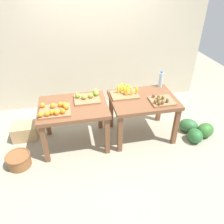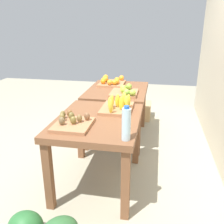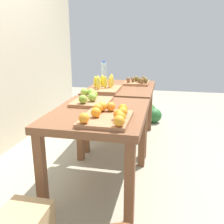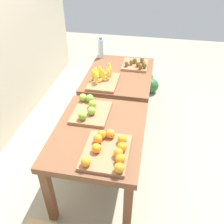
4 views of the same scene
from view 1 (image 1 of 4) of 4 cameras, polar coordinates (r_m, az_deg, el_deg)
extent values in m
plane|color=#9E9983|center=(3.86, -0.67, -6.66)|extent=(8.00, 8.00, 0.00)
cube|color=beige|center=(4.40, -4.47, 20.38)|extent=(4.40, 0.12, 3.00)
cube|color=brown|center=(3.40, -10.03, 1.21)|extent=(1.04, 0.80, 0.06)
cube|color=brown|center=(3.37, -16.95, -7.95)|extent=(0.07, 0.07, 0.67)
cube|color=brown|center=(3.37, -1.25, -6.17)|extent=(0.07, 0.07, 0.67)
cube|color=brown|center=(3.91, -16.53, -1.47)|extent=(0.07, 0.07, 0.67)
cube|color=brown|center=(3.91, -3.11, 0.04)|extent=(0.07, 0.07, 0.67)
cube|color=brown|center=(3.58, 8.09, 3.17)|extent=(1.04, 0.80, 0.06)
cube|color=brown|center=(3.40, 2.08, -5.73)|extent=(0.07, 0.07, 0.67)
cube|color=brown|center=(3.70, 16.11, -3.67)|extent=(0.07, 0.07, 0.67)
cube|color=brown|center=(3.94, -0.24, 0.37)|extent=(0.07, 0.07, 0.67)
cube|color=brown|center=(4.20, 12.17, 1.76)|extent=(0.07, 0.07, 0.67)
cube|color=#A76F4A|center=(3.29, -14.48, 0.24)|extent=(0.44, 0.36, 0.03)
sphere|color=orange|center=(3.31, -12.17, 1.89)|extent=(0.08, 0.08, 0.08)
sphere|color=orange|center=(3.16, -17.95, -0.63)|extent=(0.08, 0.08, 0.08)
sphere|color=orange|center=(3.16, -16.41, -0.39)|extent=(0.10, 0.10, 0.08)
sphere|color=orange|center=(3.33, -13.19, 1.96)|extent=(0.08, 0.08, 0.08)
sphere|color=orange|center=(3.16, -12.60, 0.23)|extent=(0.11, 0.11, 0.08)
sphere|color=orange|center=(3.32, -15.01, 1.63)|extent=(0.11, 0.11, 0.08)
sphere|color=orange|center=(3.17, -15.36, -0.03)|extent=(0.11, 0.11, 0.08)
sphere|color=orange|center=(3.15, -14.11, -0.07)|extent=(0.09, 0.09, 0.08)
sphere|color=orange|center=(3.37, -17.52, 1.72)|extent=(0.10, 0.10, 0.08)
sphere|color=orange|center=(3.25, -11.77, 1.32)|extent=(0.10, 0.10, 0.08)
cube|color=#A76F4A|center=(3.50, -6.49, 3.34)|extent=(0.40, 0.34, 0.03)
sphere|color=#93BA3F|center=(3.60, -4.19, 5.37)|extent=(0.10, 0.10, 0.08)
sphere|color=#85BE3F|center=(3.53, -4.06, 4.83)|extent=(0.11, 0.11, 0.08)
sphere|color=#8BB83E|center=(3.45, -7.23, 3.92)|extent=(0.09, 0.09, 0.08)
sphere|color=#82AF37|center=(3.50, -8.85, 4.23)|extent=(0.09, 0.09, 0.08)
sphere|color=#92B731|center=(3.48, -5.48, 4.27)|extent=(0.09, 0.09, 0.08)
cube|color=#A76F4A|center=(3.60, 3.23, 4.45)|extent=(0.44, 0.32, 0.03)
ellipsoid|color=yellow|center=(3.66, 3.46, 6.43)|extent=(0.04, 0.05, 0.14)
ellipsoid|color=yellow|center=(3.66, 2.56, 6.47)|extent=(0.06, 0.06, 0.14)
ellipsoid|color=yellow|center=(3.54, 5.13, 5.39)|extent=(0.06, 0.05, 0.14)
ellipsoid|color=yellow|center=(3.59, 6.38, 5.70)|extent=(0.06, 0.06, 0.14)
ellipsoid|color=yellow|center=(3.61, 2.26, 6.12)|extent=(0.05, 0.05, 0.14)
ellipsoid|color=yellow|center=(3.57, 3.22, 5.68)|extent=(0.06, 0.07, 0.14)
ellipsoid|color=yellow|center=(3.59, 1.56, 5.94)|extent=(0.07, 0.07, 0.14)
ellipsoid|color=yellow|center=(3.63, 4.24, 6.17)|extent=(0.05, 0.06, 0.14)
ellipsoid|color=yellow|center=(3.53, 3.92, 5.32)|extent=(0.06, 0.05, 0.14)
cube|color=#A76F4A|center=(3.51, 12.73, 2.81)|extent=(0.36, 0.32, 0.03)
ellipsoid|color=brown|center=(3.43, 11.88, 3.09)|extent=(0.07, 0.07, 0.07)
ellipsoid|color=brown|center=(3.53, 10.73, 4.20)|extent=(0.06, 0.07, 0.07)
ellipsoid|color=brown|center=(3.50, 13.02, 3.65)|extent=(0.06, 0.06, 0.07)
ellipsoid|color=brown|center=(3.44, 14.13, 2.94)|extent=(0.05, 0.06, 0.07)
ellipsoid|color=brown|center=(3.35, 12.11, 2.28)|extent=(0.07, 0.06, 0.07)
ellipsoid|color=brown|center=(3.37, 11.13, 2.67)|extent=(0.07, 0.07, 0.07)
ellipsoid|color=olive|center=(3.38, 12.98, 2.54)|extent=(0.07, 0.07, 0.07)
ellipsoid|color=brown|center=(3.51, 11.95, 3.87)|extent=(0.07, 0.07, 0.07)
cylinder|color=silver|center=(3.93, 12.49, 8.12)|extent=(0.07, 0.07, 0.26)
cylinder|color=blue|center=(3.87, 12.75, 10.01)|extent=(0.04, 0.04, 0.02)
ellipsoid|color=#346D2B|center=(4.14, 22.97, -4.34)|extent=(0.37, 0.34, 0.25)
ellipsoid|color=#336A38|center=(4.16, 19.15, -3.33)|extent=(0.41, 0.39, 0.24)
ellipsoid|color=#2A6731|center=(3.96, 20.66, -5.75)|extent=(0.24, 0.28, 0.24)
cylinder|color=brown|center=(3.60, -22.89, -11.48)|extent=(0.33, 0.33, 0.19)
torus|color=brown|center=(3.53, -23.22, -10.37)|extent=(0.35, 0.35, 0.02)
cube|color=tan|center=(4.06, -21.59, -4.71)|extent=(0.40, 0.30, 0.27)
camera|label=2|loc=(4.85, 33.00, 17.93)|focal=39.72mm
camera|label=3|loc=(3.32, -48.38, 1.43)|focal=41.00mm
camera|label=4|loc=(2.97, -47.24, 17.25)|focal=39.51mm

